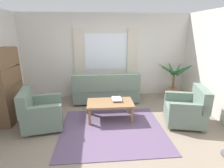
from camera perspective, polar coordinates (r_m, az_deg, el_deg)
name	(u,v)px	position (r m, az deg, el deg)	size (l,w,h in m)	color
ground_plane	(112,130)	(4.06, 0.13, -14.31)	(6.24, 6.24, 0.00)	gray
wall_back	(106,56)	(5.79, -1.92, 8.87)	(5.32, 0.12, 2.60)	silver
window_with_curtains	(106,52)	(5.68, -1.88, 10.25)	(1.98, 0.07, 1.40)	white
area_rug	(112,129)	(4.06, 0.13, -14.24)	(2.23, 1.99, 0.01)	#604C6B
couch	(106,90)	(5.37, -1.92, -1.99)	(1.90, 0.82, 0.92)	slate
armchair_left	(40,113)	(4.30, -21.92, -8.42)	(0.95, 0.97, 0.88)	slate
armchair_right	(187,109)	(4.49, 22.80, -7.44)	(1.00, 1.01, 0.88)	slate
coffee_table	(110,104)	(4.34, -0.58, -6.47)	(1.10, 0.64, 0.44)	olive
book_stack_on_table	(117,99)	(4.41, 1.57, -4.88)	(0.23, 0.31, 0.06)	#7F478C
potted_plant	(173,83)	(5.97, 18.91, 0.43)	(1.18, 1.04, 1.19)	#9E6B4C
bookshelf	(10,85)	(4.82, -29.73, -0.14)	(0.30, 0.94, 1.72)	brown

